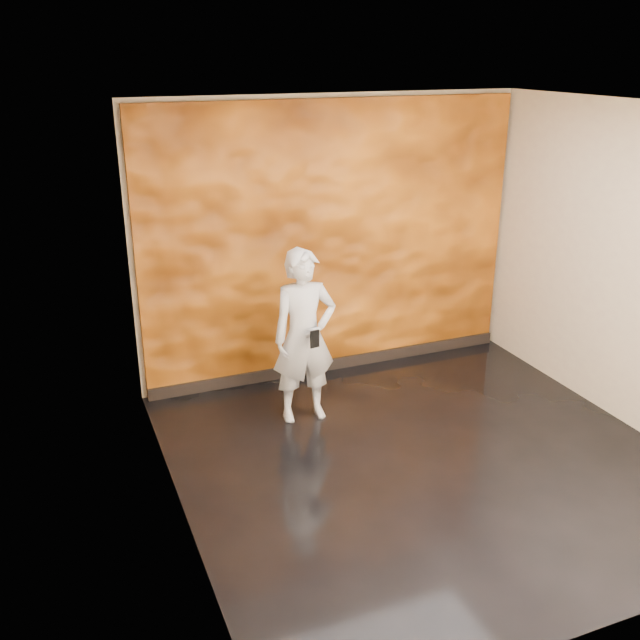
# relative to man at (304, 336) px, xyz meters

# --- Properties ---
(room) EXTENTS (4.02, 4.02, 2.81)m
(room) POSITION_rel_man_xyz_m (0.66, -1.07, 0.60)
(room) COLOR black
(room) RESTS_ON ground
(feature_wall) EXTENTS (3.90, 0.06, 2.75)m
(feature_wall) POSITION_rel_man_xyz_m (0.66, 0.89, 0.58)
(feature_wall) COLOR orange
(feature_wall) RESTS_ON ground
(baseboard) EXTENTS (3.90, 0.04, 0.12)m
(baseboard) POSITION_rel_man_xyz_m (0.66, 0.85, -0.74)
(baseboard) COLOR black
(baseboard) RESTS_ON ground
(man) EXTENTS (0.60, 0.41, 1.59)m
(man) POSITION_rel_man_xyz_m (0.00, 0.00, 0.00)
(man) COLOR #9498A3
(man) RESTS_ON ground
(phone) EXTENTS (0.09, 0.03, 0.16)m
(phone) POSITION_rel_man_xyz_m (0.00, -0.25, 0.07)
(phone) COLOR black
(phone) RESTS_ON man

